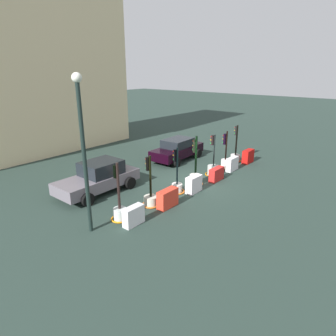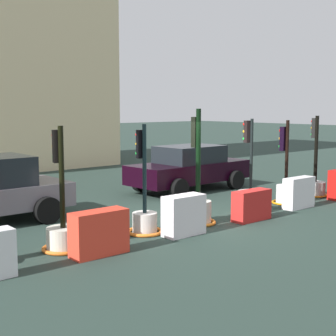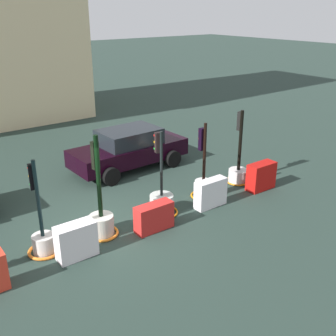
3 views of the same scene
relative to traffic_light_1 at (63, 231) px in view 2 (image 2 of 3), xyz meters
The scene contains 12 objects.
ground_plane 3.78m from the traffic_light_1, ahead, with size 120.00×120.00×0.00m, color #24352E.
traffic_light_1 is the anchor object (origin of this frame).
traffic_light_2 2.06m from the traffic_light_1, ahead, with size 0.84×0.84×2.48m.
traffic_light_3 3.63m from the traffic_light_1, ahead, with size 0.89×0.89×2.81m.
traffic_light_4 5.64m from the traffic_light_1, ahead, with size 0.98×0.98×2.54m.
traffic_light_5 7.38m from the traffic_light_1, ahead, with size 0.81×0.81×2.47m.
traffic_light_6 9.15m from the traffic_light_1, ahead, with size 0.83×0.83×2.57m.
construction_barrier_1 0.84m from the traffic_light_1, 63.97° to the right, with size 1.15×0.45×0.88m.
construction_barrier_2 2.73m from the traffic_light_1, 15.51° to the right, with size 0.99×0.45×0.91m.
construction_barrier_3 4.96m from the traffic_light_1, ahead, with size 1.10×0.42×0.77m.
construction_barrier_4 7.13m from the traffic_light_1, ahead, with size 1.06×0.38×0.88m.
car_black_sedan 7.68m from the traffic_light_1, 27.25° to the left, with size 4.49×2.21×1.53m.
Camera 2 is at (-8.52, -8.82, 2.88)m, focal length 52.98 mm.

